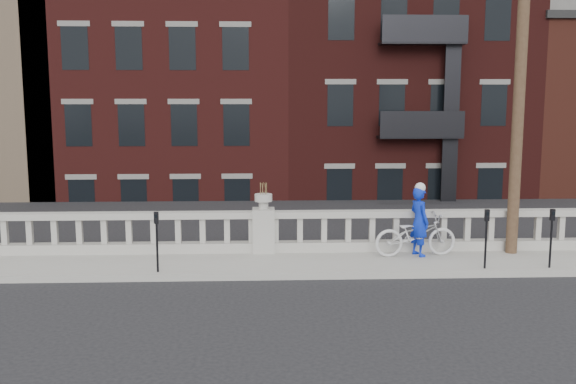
# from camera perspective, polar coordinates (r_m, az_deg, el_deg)

# --- Properties ---
(ground) EXTENTS (120.00, 120.00, 0.00)m
(ground) POSITION_cam_1_polar(r_m,az_deg,el_deg) (12.49, -2.10, -10.29)
(ground) COLOR black
(ground) RESTS_ON ground
(sidewalk) EXTENTS (32.00, 2.20, 0.15)m
(sidewalk) POSITION_cam_1_polar(r_m,az_deg,el_deg) (15.34, -2.16, -6.43)
(sidewalk) COLOR #9A998F
(sidewalk) RESTS_ON ground
(balustrade) EXTENTS (28.00, 0.34, 1.03)m
(balustrade) POSITION_cam_1_polar(r_m,az_deg,el_deg) (16.13, -2.18, -3.63)
(balustrade) COLOR #9A998F
(balustrade) RESTS_ON sidewalk
(planter_pedestal) EXTENTS (0.55, 0.55, 1.76)m
(planter_pedestal) POSITION_cam_1_polar(r_m,az_deg,el_deg) (16.09, -2.19, -2.97)
(planter_pedestal) COLOR #9A998F
(planter_pedestal) RESTS_ON sidewalk
(lower_level) EXTENTS (80.00, 44.00, 20.80)m
(lower_level) POSITION_cam_1_polar(r_m,az_deg,el_deg) (34.90, -1.38, 6.15)
(lower_level) COLOR #605E59
(lower_level) RESTS_ON ground
(utility_pole) EXTENTS (1.60, 0.28, 10.00)m
(utility_pole) POSITION_cam_1_polar(r_m,az_deg,el_deg) (16.69, 20.06, 12.15)
(utility_pole) COLOR #422D1E
(utility_pole) RESTS_ON sidewalk
(parking_meter_b) EXTENTS (0.10, 0.09, 1.36)m
(parking_meter_b) POSITION_cam_1_polar(r_m,az_deg,el_deg) (14.49, -11.59, -3.75)
(parking_meter_b) COLOR black
(parking_meter_b) RESTS_ON sidewalk
(parking_meter_c) EXTENTS (0.10, 0.09, 1.36)m
(parking_meter_c) POSITION_cam_1_polar(r_m,az_deg,el_deg) (15.16, 17.21, -3.41)
(parking_meter_c) COLOR black
(parking_meter_c) RESTS_ON sidewalk
(parking_meter_d) EXTENTS (0.10, 0.09, 1.36)m
(parking_meter_d) POSITION_cam_1_polar(r_m,az_deg,el_deg) (15.73, 22.38, -3.26)
(parking_meter_d) COLOR black
(parking_meter_d) RESTS_ON sidewalk
(bicycle) EXTENTS (2.09, 0.91, 1.06)m
(bicycle) POSITION_cam_1_polar(r_m,az_deg,el_deg) (16.00, 11.26, -3.73)
(bicycle) COLOR silver
(bicycle) RESTS_ON sidewalk
(cyclist) EXTENTS (0.61, 0.73, 1.70)m
(cyclist) POSITION_cam_1_polar(r_m,az_deg,el_deg) (16.00, 11.58, -2.58)
(cyclist) COLOR #0C27BD
(cyclist) RESTS_ON sidewalk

